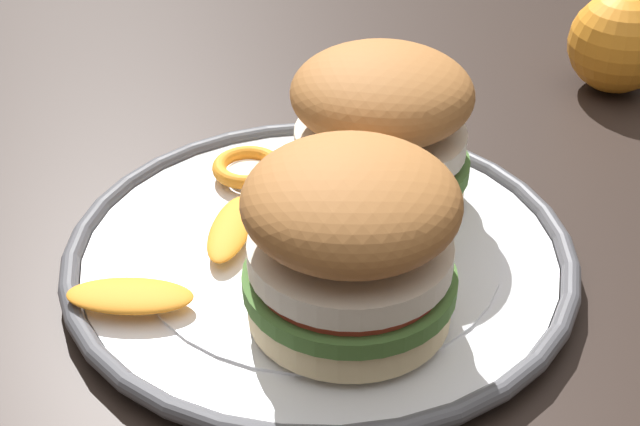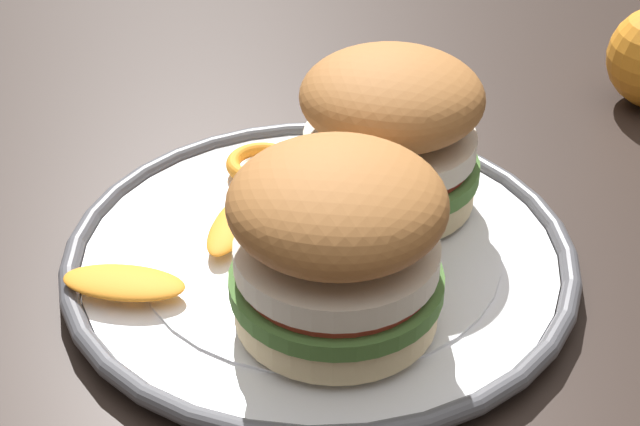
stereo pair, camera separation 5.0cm
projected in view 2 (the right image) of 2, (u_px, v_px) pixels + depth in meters
The scene contains 7 objects.
dining_table at pixel (368, 397), 0.62m from camera, with size 1.44×0.96×0.76m.
dinner_plate at pixel (320, 254), 0.58m from camera, with size 0.32×0.32×0.02m.
sandwich_half_left at pixel (390, 130), 0.59m from camera, with size 0.14×0.14×0.10m.
sandwich_half_right at pixel (337, 240), 0.49m from camera, with size 0.12×0.12×0.10m.
orange_peel_curled at pixel (261, 164), 0.64m from camera, with size 0.07×0.07×0.01m.
orange_peel_strip_long at pixel (234, 223), 0.58m from camera, with size 0.08×0.04×0.01m.
orange_peel_strip_short at pixel (124, 283), 0.54m from camera, with size 0.04×0.08×0.01m.
Camera 2 is at (0.44, -0.01, 1.12)m, focal length 52.71 mm.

